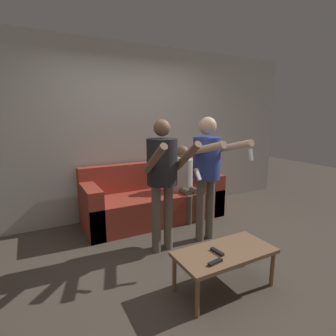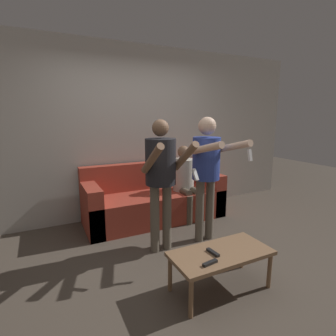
% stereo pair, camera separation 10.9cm
% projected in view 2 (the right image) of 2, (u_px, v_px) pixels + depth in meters
% --- Properties ---
extents(ground_plane, '(14.00, 14.00, 0.00)m').
position_uv_depth(ground_plane, '(181.00, 260.00, 2.98)').
color(ground_plane, '#4C4238').
extents(wall_back, '(6.40, 0.06, 2.70)m').
position_uv_depth(wall_back, '(131.00, 132.00, 4.19)').
color(wall_back, '#B7B2A8').
rests_on(wall_back, ground_plane).
extents(couch, '(2.15, 0.79, 0.87)m').
position_uv_depth(couch, '(154.00, 200.00, 4.12)').
color(couch, '#9E3828').
rests_on(couch, ground_plane).
extents(person_standing_left, '(0.47, 0.66, 1.58)m').
position_uv_depth(person_standing_left, '(161.00, 171.00, 3.01)').
color(person_standing_left, '#6B6051').
rests_on(person_standing_left, ground_plane).
extents(person_standing_right, '(0.47, 0.75, 1.60)m').
position_uv_depth(person_standing_right, '(207.00, 165.00, 3.28)').
color(person_standing_right, '#6B6051').
rests_on(person_standing_right, ground_plane).
extents(person_seated, '(0.34, 0.54, 1.15)m').
position_uv_depth(person_seated, '(185.00, 179.00, 4.12)').
color(person_seated, brown).
rests_on(person_seated, ground_plane).
extents(coffee_table, '(0.95, 0.46, 0.38)m').
position_uv_depth(coffee_table, '(221.00, 256.00, 2.42)').
color(coffee_table, '#846042').
rests_on(coffee_table, ground_plane).
extents(remote_near, '(0.15, 0.06, 0.02)m').
position_uv_depth(remote_near, '(210.00, 263.00, 2.21)').
color(remote_near, black).
rests_on(remote_near, coffee_table).
extents(remote_far, '(0.05, 0.15, 0.02)m').
position_uv_depth(remote_far, '(213.00, 253.00, 2.38)').
color(remote_far, black).
rests_on(remote_far, coffee_table).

